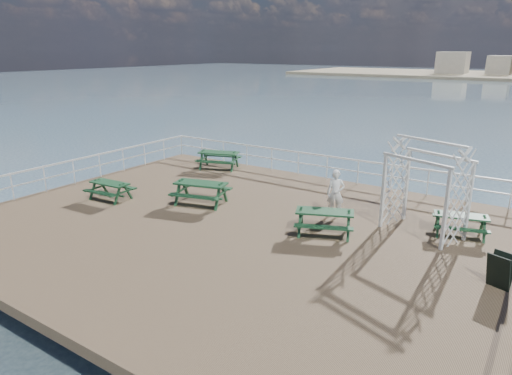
% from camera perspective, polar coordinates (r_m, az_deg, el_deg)
% --- Properties ---
extents(ground, '(18.00, 14.00, 0.30)m').
position_cam_1_polar(ground, '(15.43, -2.20, -5.23)').
color(ground, brown).
rests_on(ground, ground).
extents(railing, '(17.77, 13.76, 1.10)m').
position_cam_1_polar(railing, '(17.16, 2.60, 0.69)').
color(railing, silver).
rests_on(railing, ground).
extents(picnic_table_a, '(2.34, 2.12, 0.94)m').
position_cam_1_polar(picnic_table_a, '(22.53, -4.67, 3.90)').
color(picnic_table_a, '#153C23').
rests_on(picnic_table_a, ground).
extents(picnic_table_b, '(2.32, 2.05, 0.96)m').
position_cam_1_polar(picnic_table_b, '(17.37, -6.91, -0.11)').
color(picnic_table_b, '#153C23').
rests_on(picnic_table_b, ground).
extents(picnic_table_c, '(1.89, 1.67, 0.78)m').
position_cam_1_polar(picnic_table_c, '(15.78, 24.20, -3.77)').
color(picnic_table_c, '#153C23').
rests_on(picnic_table_c, ground).
extents(picnic_table_d, '(1.70, 1.40, 0.79)m').
position_cam_1_polar(picnic_table_d, '(18.70, -17.80, 0.07)').
color(picnic_table_d, '#153C23').
rests_on(picnic_table_d, ground).
extents(picnic_table_e, '(2.23, 2.04, 0.88)m').
position_cam_1_polar(picnic_table_e, '(14.65, 8.57, -3.67)').
color(picnic_table_e, '#153C23').
rests_on(picnic_table_e, ground).
extents(trellis_arbor, '(2.74, 2.07, 3.04)m').
position_cam_1_polar(trellis_arbor, '(15.22, 20.35, -0.65)').
color(trellis_arbor, silver).
rests_on(trellis_arbor, ground).
extents(sandwich_board, '(0.67, 0.58, 0.92)m').
position_cam_1_polar(sandwich_board, '(12.85, 28.20, -9.23)').
color(sandwich_board, black).
rests_on(sandwich_board, ground).
extents(person, '(0.71, 0.58, 1.67)m').
position_cam_1_polar(person, '(16.16, 9.92, -0.73)').
color(person, white).
rests_on(person, ground).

